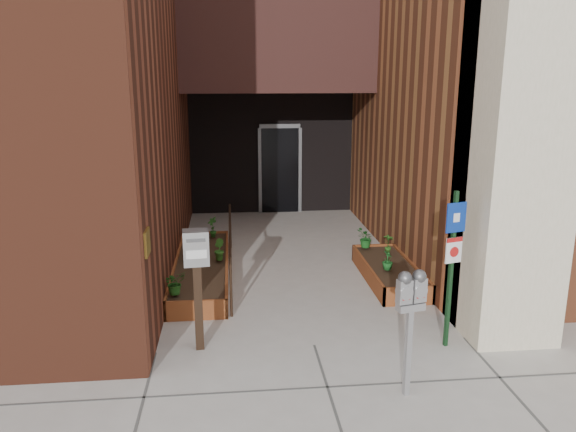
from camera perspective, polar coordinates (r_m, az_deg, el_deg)
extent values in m
plane|color=#9E9991|center=(7.39, 2.68, -12.99)|extent=(80.00, 80.00, 0.00)
cube|color=#9C4E2D|center=(15.42, 22.53, 19.25)|extent=(8.00, 13.70, 10.00)
cube|color=beige|center=(7.67, 21.91, 4.37)|extent=(1.10, 1.20, 4.40)
cube|color=#311A16|center=(12.55, -1.31, 17.07)|extent=(4.20, 2.00, 2.00)
cube|color=black|center=(14.06, -1.71, 6.54)|extent=(4.00, 0.30, 3.00)
cube|color=black|center=(13.96, -0.82, 4.63)|extent=(0.90, 0.06, 2.10)
cube|color=#B79338|center=(6.64, -14.16, -2.63)|extent=(0.04, 0.30, 0.30)
cube|color=brown|center=(8.10, -9.35, -9.44)|extent=(0.90, 0.04, 0.30)
cube|color=brown|center=(11.45, -8.35, -2.30)|extent=(0.90, 0.04, 0.30)
cube|color=brown|center=(9.79, -11.28, -5.30)|extent=(0.04, 3.60, 0.30)
cube|color=brown|center=(9.74, -6.23, -5.20)|extent=(0.04, 3.60, 0.30)
cube|color=black|center=(9.76, -8.76, -5.37)|extent=(0.82, 3.52, 0.26)
cube|color=brown|center=(8.67, 12.20, -7.97)|extent=(0.80, 0.04, 0.30)
cube|color=brown|center=(10.62, 8.66, -3.64)|extent=(0.80, 0.04, 0.30)
cube|color=brown|center=(9.53, 8.04, -5.70)|extent=(0.04, 2.20, 0.30)
cube|color=brown|center=(9.74, 12.40, -5.47)|extent=(0.04, 2.20, 0.30)
cube|color=black|center=(9.64, 10.24, -5.70)|extent=(0.72, 2.12, 0.26)
cylinder|color=black|center=(8.04, -5.82, -7.19)|extent=(0.04, 0.04, 0.90)
cylinder|color=black|center=(11.18, -5.88, -1.02)|extent=(0.04, 0.04, 0.90)
cylinder|color=black|center=(9.48, -5.92, -1.13)|extent=(0.04, 3.30, 0.04)
cube|color=#9C9C9E|center=(6.28, 12.08, -13.45)|extent=(0.07, 0.07, 0.99)
cube|color=#9C9C9E|center=(6.05, 12.34, -8.97)|extent=(0.31, 0.18, 0.08)
cube|color=#9C9C9E|center=(5.95, 11.73, -7.53)|extent=(0.17, 0.13, 0.26)
sphere|color=#59595B|center=(5.89, 11.80, -6.19)|extent=(0.15, 0.15, 0.15)
cube|color=white|center=(5.90, 11.99, -7.52)|extent=(0.09, 0.03, 0.05)
cube|color=#B21414|center=(5.93, 11.95, -8.23)|extent=(0.09, 0.03, 0.03)
cube|color=#9C9C9E|center=(6.03, 13.12, -7.30)|extent=(0.17, 0.13, 0.26)
sphere|color=#59595B|center=(5.98, 13.20, -5.98)|extent=(0.15, 0.15, 0.15)
cube|color=white|center=(5.98, 13.39, -7.29)|extent=(0.09, 0.03, 0.05)
cube|color=#B21414|center=(6.01, 13.34, -7.99)|extent=(0.09, 0.03, 0.03)
cube|color=#123318|center=(7.26, 16.20, -5.37)|extent=(0.06, 0.06, 2.02)
cube|color=navy|center=(7.05, 16.72, -0.15)|extent=(0.27, 0.10, 0.37)
cube|color=white|center=(7.04, 16.74, -0.15)|extent=(0.09, 0.04, 0.11)
cube|color=white|center=(7.16, 16.49, -3.36)|extent=(0.23, 0.08, 0.32)
cube|color=#B21414|center=(7.12, 16.58, -2.34)|extent=(0.22, 0.08, 0.06)
cylinder|color=#B21414|center=(7.15, 16.53, -3.52)|extent=(0.13, 0.05, 0.13)
cube|color=black|center=(7.15, -9.09, -9.09)|extent=(0.11, 0.11, 1.13)
cube|color=#AAAAAC|center=(6.89, -9.34, -3.18)|extent=(0.33, 0.25, 0.43)
cube|color=#59595B|center=(6.74, -9.34, -2.47)|extent=(0.23, 0.03, 0.04)
cube|color=white|center=(6.79, -9.29, -3.89)|extent=(0.25, 0.03, 0.10)
imported|color=#1F5317|center=(8.27, -11.42, -6.66)|extent=(0.42, 0.42, 0.34)
imported|color=#2B631C|center=(9.62, -7.05, -3.40)|extent=(0.26, 0.26, 0.36)
imported|color=#205217|center=(9.77, -9.91, -3.08)|extent=(0.33, 0.33, 0.41)
imported|color=#205719|center=(10.97, -7.66, -1.12)|extent=(0.29, 0.29, 0.40)
imported|color=#164F1B|center=(9.23, 10.08, -4.47)|extent=(0.21, 0.21, 0.31)
imported|color=#295F1B|center=(10.06, 10.17, -2.76)|extent=(0.26, 0.26, 0.35)
imported|color=#195A1C|center=(10.31, 7.88, -2.27)|extent=(0.45, 0.45, 0.35)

